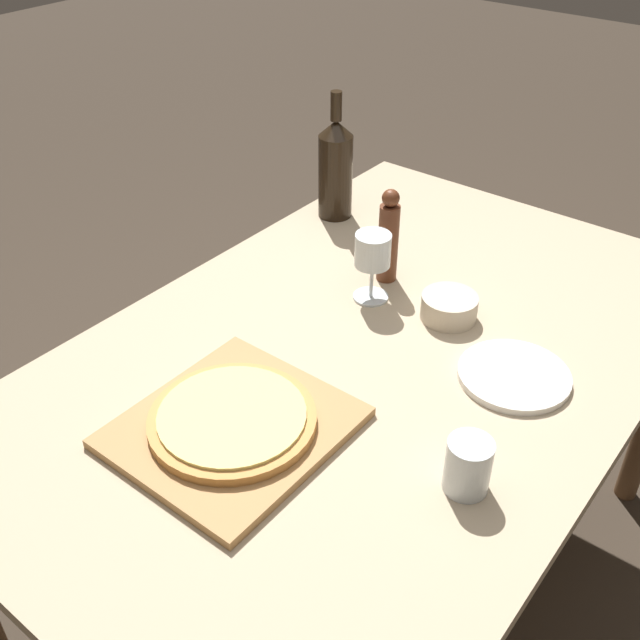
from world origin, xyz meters
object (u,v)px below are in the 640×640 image
(wine_glass, at_px, (373,254))
(small_bowl, at_px, (449,307))
(pizza, at_px, (232,419))
(pepper_mill, at_px, (388,238))
(wine_bottle, at_px, (335,168))

(wine_glass, relative_size, small_bowl, 1.32)
(pizza, distance_m, small_bowl, 0.54)
(pepper_mill, relative_size, wine_glass, 1.41)
(wine_glass, bearing_deg, wine_bottle, 138.63)
(small_bowl, bearing_deg, wine_glass, -167.22)
(small_bowl, bearing_deg, pizza, -102.60)
(wine_bottle, xyz_separation_m, small_bowl, (0.47, -0.22, -0.11))
(pizza, relative_size, wine_glass, 1.86)
(pizza, bearing_deg, pepper_mill, 97.02)
(pizza, height_order, small_bowl, small_bowl)
(pizza, distance_m, wine_glass, 0.50)
(wine_bottle, bearing_deg, wine_glass, -41.37)
(pepper_mill, relative_size, small_bowl, 1.86)
(wine_bottle, height_order, wine_glass, wine_bottle)
(wine_bottle, distance_m, small_bowl, 0.53)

